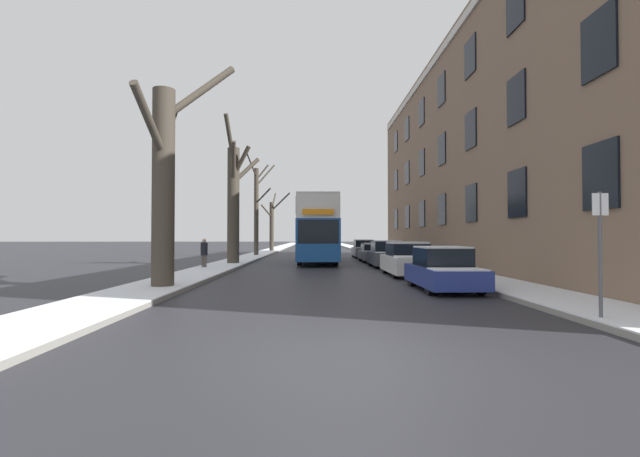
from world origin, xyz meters
The scene contains 16 objects.
ground_plane centered at (0.00, 0.00, 0.00)m, with size 320.00×320.00×0.00m, color #28282D.
sidewalk_left centered at (-5.85, 53.00, 0.08)m, with size 2.27×130.00×0.16m.
sidewalk_right centered at (5.85, 53.00, 0.08)m, with size 2.27×130.00×0.16m.
terrace_facade_right centered at (11.48, 18.78, 6.65)m, with size 9.10×36.64×13.30m.
bare_tree_left_0 centered at (-5.51, 7.83, 3.63)m, with size 2.46×3.91×7.95m.
bare_tree_left_1 centered at (-5.52, 20.09, 4.07)m, with size 2.12×2.97×8.99m.
bare_tree_left_2 centered at (-5.64, 31.80, 4.34)m, with size 2.16×3.25×8.82m.
bare_tree_left_3 centered at (-5.43, 43.89, 3.32)m, with size 3.42×2.52×7.00m.
double_decker_bus centered at (-0.36, 23.37, 2.44)m, with size 2.58×11.37×4.31m.
parked_car_0 centered at (3.63, 7.83, 0.65)m, with size 1.75×3.90×1.43m.
parked_car_1 centered at (3.63, 13.07, 0.70)m, with size 1.86×4.27×1.52m.
parked_car_2 centered at (3.63, 18.59, 0.70)m, with size 1.82×3.93×1.54m.
parked_car_3 centered at (3.63, 23.83, 0.62)m, with size 1.81×4.42×1.32m.
parked_car_4 centered at (3.63, 29.77, 0.70)m, with size 1.75×4.03×1.53m.
pedestrian_left_sidewalk centered at (-6.41, 16.48, 0.92)m, with size 0.36×0.36×1.67m.
street_sign_post centered at (5.01, 2.14, 1.51)m, with size 0.32×0.07×2.64m.
Camera 1 is at (-0.67, -6.20, 1.74)m, focal length 24.00 mm.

